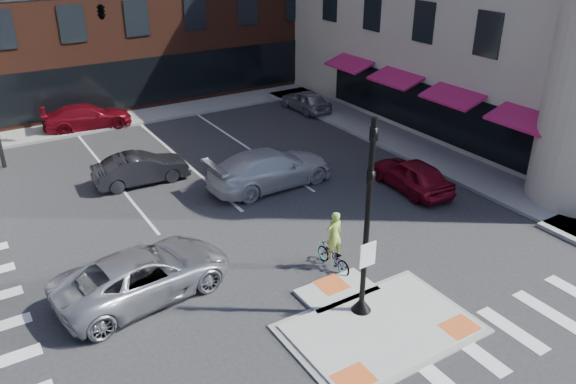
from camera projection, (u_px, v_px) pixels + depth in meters
ground at (369, 320)px, 16.43m from camera, size 120.00×120.00×0.00m
refuge_island at (375, 324)px, 16.21m from camera, size 5.40×4.65×0.13m
sidewalk_e at (409, 144)px, 29.17m from camera, size 3.00×24.00×0.15m
sidewalk_n at (180, 109)px, 34.65m from camera, size 26.00×3.00×0.15m
signal_pole at (366, 245)px, 15.71m from camera, size 0.60×0.60×5.98m
mast_arm_signal at (70, 25)px, 25.85m from camera, size 6.10×2.24×8.00m
silver_suv at (144, 274)px, 17.23m from camera, size 5.78×3.26×1.52m
red_sedan at (412, 175)px, 24.12m from camera, size 1.92×4.22×1.40m
white_pickup at (270, 168)px, 24.44m from camera, size 5.77×2.51×1.65m
bg_car_dark at (141, 169)px, 24.77m from camera, size 4.19×1.64×1.36m
bg_car_silver at (306, 101)px, 34.25m from camera, size 1.64×3.83×1.29m
bg_car_red at (87, 117)px, 31.30m from camera, size 4.92×2.40×1.38m
cyclist at (334, 250)px, 18.60m from camera, size 0.64×1.68×2.12m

